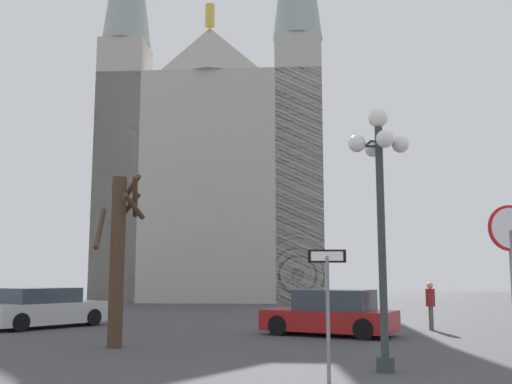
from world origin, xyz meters
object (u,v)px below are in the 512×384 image
parked_car_far_silver (46,309)px  one_way_arrow_sign (328,297)px  cathedral (216,167)px  pedestrian_walking (430,301)px  street_lamp (380,189)px  stop_sign (512,264)px  parked_car_near_red (331,314)px  bare_tree (118,253)px

parked_car_far_silver → one_way_arrow_sign: bearing=-54.4°
cathedral → pedestrian_walking: (7.76, -24.73, -9.34)m
cathedral → parked_car_far_silver: (-6.11, -22.87, -9.66)m
parked_car_far_silver → cathedral: bearing=75.0°
street_lamp → pedestrian_walking: street_lamp is taller
stop_sign → cathedral: bearing=97.6°
one_way_arrow_sign → pedestrian_walking: one_way_arrow_sign is taller
one_way_arrow_sign → pedestrian_walking: (5.49, 9.83, -0.52)m
parked_car_far_silver → pedestrian_walking: size_ratio=2.65×
cathedral → parked_car_near_red: bearing=-81.6°
cathedral → stop_sign: 37.59m
stop_sign → bare_tree: 10.36m
cathedral → pedestrian_walking: bearing=-72.6°
parked_car_near_red → pedestrian_walking: (3.87, 1.57, 0.33)m
bare_tree → street_lamp: bearing=-35.6°
one_way_arrow_sign → stop_sign: bearing=-34.6°
bare_tree → parked_car_near_red: bearing=23.4°
stop_sign → one_way_arrow_sign: stop_sign is taller
stop_sign → street_lamp: street_lamp is taller
bare_tree → parked_car_far_silver: (-3.63, 6.19, -1.83)m
cathedral → bare_tree: size_ratio=7.53×
one_way_arrow_sign → street_lamp: (1.35, 1.13, 2.18)m
one_way_arrow_sign → bare_tree: bearing=130.8°
parked_car_far_silver → bare_tree: bearing=-59.6°
cathedral → parked_car_near_red: cathedral is taller
cathedral → stop_sign: bearing=-82.4°
street_lamp → stop_sign: bearing=-67.0°
stop_sign → parked_car_far_silver: size_ratio=0.68×
cathedral → one_way_arrow_sign: cathedral is taller
cathedral → bare_tree: cathedral is taller
street_lamp → bare_tree: size_ratio=1.15×
one_way_arrow_sign → parked_car_far_silver: size_ratio=0.54×
cathedral → stop_sign: size_ratio=11.72×
stop_sign → parked_car_far_silver: bearing=129.1°
street_lamp → parked_car_near_red: bearing=87.8°
pedestrian_walking → street_lamp: bearing=-115.4°
one_way_arrow_sign → parked_car_near_red: (1.63, 8.26, -0.85)m
bare_tree → pedestrian_walking: bare_tree is taller
bare_tree → parked_car_near_red: (6.37, 2.76, -1.83)m
pedestrian_walking → bare_tree: bearing=-157.1°
stop_sign → one_way_arrow_sign: size_ratio=1.26×
parked_car_far_silver → street_lamp: bearing=-47.3°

